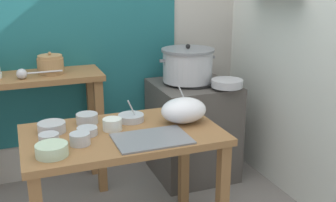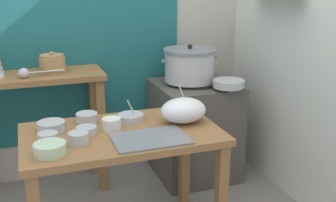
% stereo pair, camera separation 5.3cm
% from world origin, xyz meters
% --- Properties ---
extents(wall_back, '(4.40, 0.12, 2.60)m').
position_xyz_m(wall_back, '(0.08, 1.10, 1.30)').
color(wall_back, '#B2ADA3').
rests_on(wall_back, ground).
extents(wall_right, '(0.30, 3.20, 2.60)m').
position_xyz_m(wall_right, '(1.40, 0.20, 1.30)').
color(wall_right, silver).
rests_on(wall_right, ground).
extents(prep_table, '(1.10, 0.66, 0.72)m').
position_xyz_m(prep_table, '(0.08, 0.01, 0.61)').
color(prep_table, olive).
rests_on(prep_table, ground).
extents(back_shelf_table, '(0.96, 0.40, 0.90)m').
position_xyz_m(back_shelf_table, '(-0.35, 0.83, 0.68)').
color(back_shelf_table, olive).
rests_on(back_shelf_table, ground).
extents(stove_block, '(0.60, 0.61, 0.78)m').
position_xyz_m(stove_block, '(0.83, 0.70, 0.38)').
color(stove_block, '#4C4742').
rests_on(stove_block, ground).
extents(steamer_pot, '(0.45, 0.40, 0.29)m').
position_xyz_m(steamer_pot, '(0.79, 0.72, 0.91)').
color(steamer_pot, '#B7BABF').
rests_on(steamer_pot, stove_block).
extents(clay_pot, '(0.18, 0.18, 0.15)m').
position_xyz_m(clay_pot, '(-0.21, 0.83, 0.96)').
color(clay_pot, '#A37A4C').
rests_on(clay_pot, back_shelf_table).
extents(ladle, '(0.30, 0.07, 0.07)m').
position_xyz_m(ladle, '(-0.40, 0.73, 0.94)').
color(ladle, '#B7BABF').
rests_on(ladle, back_shelf_table).
extents(serving_tray, '(0.40, 0.28, 0.01)m').
position_xyz_m(serving_tray, '(0.20, -0.16, 0.72)').
color(serving_tray, slate).
rests_on(serving_tray, prep_table).
extents(plastic_bag, '(0.28, 0.22, 0.15)m').
position_xyz_m(plastic_bag, '(0.46, 0.03, 0.79)').
color(plastic_bag, white).
rests_on(plastic_bag, prep_table).
extents(wide_pan, '(0.23, 0.23, 0.05)m').
position_xyz_m(wide_pan, '(0.99, 0.46, 0.81)').
color(wide_pan, '#B7BABF').
rests_on(wide_pan, stove_block).
extents(prep_bowl_0, '(0.13, 0.13, 0.06)m').
position_xyz_m(prep_bowl_0, '(-0.08, 0.22, 0.75)').
color(prep_bowl_0, '#B7BABF').
rests_on(prep_bowl_0, prep_table).
extents(prep_bowl_1, '(0.15, 0.15, 0.14)m').
position_xyz_m(prep_bowl_1, '(0.17, 0.16, 0.74)').
color(prep_bowl_1, '#B7BABF').
rests_on(prep_bowl_1, prep_table).
extents(prep_bowl_2, '(0.11, 0.11, 0.07)m').
position_xyz_m(prep_bowl_2, '(0.03, 0.06, 0.76)').
color(prep_bowl_2, silver).
rests_on(prep_bowl_2, prep_table).
extents(prep_bowl_3, '(0.11, 0.11, 0.06)m').
position_xyz_m(prep_bowl_3, '(-0.17, -0.08, 0.75)').
color(prep_bowl_3, '#B7BABF').
rests_on(prep_bowl_3, prep_table).
extents(prep_bowl_4, '(0.11, 0.11, 0.04)m').
position_xyz_m(prep_bowl_4, '(-0.11, 0.04, 0.74)').
color(prep_bowl_4, '#B7BABF').
rests_on(prep_bowl_4, prep_table).
extents(prep_bowl_5, '(0.15, 0.15, 0.06)m').
position_xyz_m(prep_bowl_5, '(-0.29, 0.15, 0.75)').
color(prep_bowl_5, '#B7BABF').
rests_on(prep_bowl_5, prep_table).
extents(prep_bowl_6, '(0.16, 0.16, 0.06)m').
position_xyz_m(prep_bowl_6, '(-0.32, -0.18, 0.75)').
color(prep_bowl_6, '#B7D1AD').
rests_on(prep_bowl_6, prep_table).
extents(prep_bowl_7, '(0.11, 0.11, 0.05)m').
position_xyz_m(prep_bowl_7, '(-0.32, 0.01, 0.75)').
color(prep_bowl_7, '#B7BABF').
rests_on(prep_bowl_7, prep_table).
extents(prep_bowl_8, '(0.11, 0.11, 0.17)m').
position_xyz_m(prep_bowl_8, '(0.56, 0.23, 0.75)').
color(prep_bowl_8, '#B7BABF').
rests_on(prep_bowl_8, prep_table).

